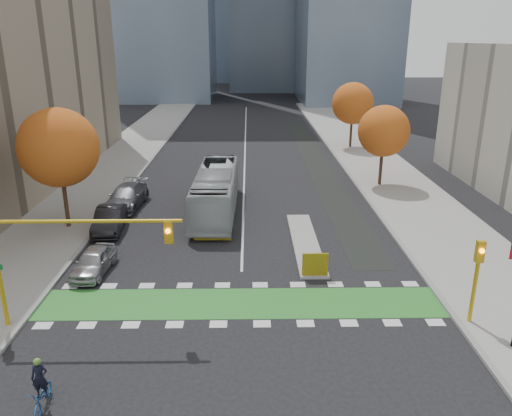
{
  "coord_description": "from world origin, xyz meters",
  "views": [
    {
      "loc": [
        0.43,
        -20.29,
        12.42
      ],
      "look_at": [
        0.84,
        7.27,
        3.0
      ],
      "focal_mm": 35.0,
      "sensor_mm": 36.0,
      "label": 1
    }
  ],
  "objects_px": {
    "hazard_board": "(315,264)",
    "cyclist": "(42,391)",
    "traffic_signal_west": "(54,245)",
    "tree_west": "(59,148)",
    "parked_car_c": "(127,197)",
    "parked_car_b": "(110,219)",
    "traffic_signal_east": "(477,270)",
    "tree_east_far": "(353,103)",
    "bus": "(216,191)",
    "parked_car_a": "(94,261)",
    "tree_east_near": "(384,131)"
  },
  "relations": [
    {
      "from": "tree_east_far",
      "to": "bus",
      "type": "xyz_separation_m",
      "value": [
        -14.52,
        -22.9,
        -3.56
      ]
    },
    {
      "from": "hazard_board",
      "to": "parked_car_c",
      "type": "relative_size",
      "value": 0.24
    },
    {
      "from": "hazard_board",
      "to": "traffic_signal_east",
      "type": "height_order",
      "value": "traffic_signal_east"
    },
    {
      "from": "traffic_signal_west",
      "to": "bus",
      "type": "relative_size",
      "value": 0.71
    },
    {
      "from": "bus",
      "to": "traffic_signal_west",
      "type": "bearing_deg",
      "value": -109.56
    },
    {
      "from": "hazard_board",
      "to": "parked_car_a",
      "type": "height_order",
      "value": "hazard_board"
    },
    {
      "from": "tree_west",
      "to": "parked_car_c",
      "type": "distance_m",
      "value": 7.19
    },
    {
      "from": "traffic_signal_east",
      "to": "parked_car_b",
      "type": "relative_size",
      "value": 0.84
    },
    {
      "from": "tree_east_far",
      "to": "parked_car_b",
      "type": "distance_m",
      "value": 34.44
    },
    {
      "from": "traffic_signal_west",
      "to": "parked_car_a",
      "type": "xyz_separation_m",
      "value": [
        -0.27,
        5.51,
        -3.34
      ]
    },
    {
      "from": "hazard_board",
      "to": "bus",
      "type": "relative_size",
      "value": 0.12
    },
    {
      "from": "parked_car_c",
      "to": "hazard_board",
      "type": "bearing_deg",
      "value": -38.89
    },
    {
      "from": "traffic_signal_east",
      "to": "cyclist",
      "type": "distance_m",
      "value": 18.25
    },
    {
      "from": "traffic_signal_west",
      "to": "tree_east_far",
      "type": "bearing_deg",
      "value": 62.05
    },
    {
      "from": "tree_west",
      "to": "traffic_signal_east",
      "type": "xyz_separation_m",
      "value": [
        22.5,
        -12.51,
        -2.88
      ]
    },
    {
      "from": "tree_west",
      "to": "parked_car_a",
      "type": "distance_m",
      "value": 9.36
    },
    {
      "from": "bus",
      "to": "parked_car_a",
      "type": "relative_size",
      "value": 2.96
    },
    {
      "from": "hazard_board",
      "to": "cyclist",
      "type": "bearing_deg",
      "value": -137.59
    },
    {
      "from": "traffic_signal_west",
      "to": "cyclist",
      "type": "relative_size",
      "value": 4.17
    },
    {
      "from": "tree_west",
      "to": "parked_car_b",
      "type": "xyz_separation_m",
      "value": [
        3.0,
        -0.54,
        -4.81
      ]
    },
    {
      "from": "parked_car_b",
      "to": "parked_car_c",
      "type": "xyz_separation_m",
      "value": [
        0.0,
        5.0,
        0.03
      ]
    },
    {
      "from": "traffic_signal_east",
      "to": "bus",
      "type": "distance_m",
      "value": 20.04
    },
    {
      "from": "hazard_board",
      "to": "traffic_signal_west",
      "type": "height_order",
      "value": "traffic_signal_west"
    },
    {
      "from": "traffic_signal_east",
      "to": "cyclist",
      "type": "bearing_deg",
      "value": -163.28
    },
    {
      "from": "parked_car_b",
      "to": "tree_west",
      "type": "bearing_deg",
      "value": 165.11
    },
    {
      "from": "tree_west",
      "to": "traffic_signal_east",
      "type": "distance_m",
      "value": 25.9
    },
    {
      "from": "tree_east_near",
      "to": "traffic_signal_west",
      "type": "bearing_deg",
      "value": -131.52
    },
    {
      "from": "bus",
      "to": "parked_car_a",
      "type": "height_order",
      "value": "bus"
    },
    {
      "from": "tree_east_near",
      "to": "cyclist",
      "type": "bearing_deg",
      "value": -124.24
    },
    {
      "from": "bus",
      "to": "parked_car_b",
      "type": "xyz_separation_m",
      "value": [
        -6.98,
        -3.64,
        -0.87
      ]
    },
    {
      "from": "parked_car_b",
      "to": "parked_car_c",
      "type": "relative_size",
      "value": 0.85
    },
    {
      "from": "tree_west",
      "to": "tree_east_near",
      "type": "bearing_deg",
      "value": 22.62
    },
    {
      "from": "hazard_board",
      "to": "tree_east_near",
      "type": "relative_size",
      "value": 0.2
    },
    {
      "from": "parked_car_b",
      "to": "hazard_board",
      "type": "bearing_deg",
      "value": -33.93
    },
    {
      "from": "traffic_signal_west",
      "to": "parked_car_c",
      "type": "distance_m",
      "value": 17.31
    },
    {
      "from": "cyclist",
      "to": "tree_east_near",
      "type": "bearing_deg",
      "value": 51.32
    },
    {
      "from": "parked_car_b",
      "to": "tree_east_far",
      "type": "bearing_deg",
      "value": 46.25
    },
    {
      "from": "tree_east_far",
      "to": "traffic_signal_west",
      "type": "distance_m",
      "value": 43.61
    },
    {
      "from": "parked_car_b",
      "to": "parked_car_c",
      "type": "bearing_deg",
      "value": 85.27
    },
    {
      "from": "parked_car_a",
      "to": "parked_car_c",
      "type": "height_order",
      "value": "parked_car_c"
    },
    {
      "from": "cyclist",
      "to": "bus",
      "type": "relative_size",
      "value": 0.17
    },
    {
      "from": "hazard_board",
      "to": "traffic_signal_east",
      "type": "xyz_separation_m",
      "value": [
        6.5,
        -4.71,
        1.93
      ]
    },
    {
      "from": "hazard_board",
      "to": "tree_west",
      "type": "height_order",
      "value": "tree_west"
    },
    {
      "from": "hazard_board",
      "to": "parked_car_b",
      "type": "height_order",
      "value": "parked_car_b"
    },
    {
      "from": "traffic_signal_west",
      "to": "parked_car_b",
      "type": "xyz_separation_m",
      "value": [
        -1.07,
        11.97,
        -3.23
      ]
    },
    {
      "from": "cyclist",
      "to": "bus",
      "type": "xyz_separation_m",
      "value": [
        4.85,
        20.82,
        1.0
      ]
    },
    {
      "from": "traffic_signal_east",
      "to": "cyclist",
      "type": "xyz_separation_m",
      "value": [
        -17.37,
        -5.22,
        -2.05
      ]
    },
    {
      "from": "cyclist",
      "to": "parked_car_b",
      "type": "height_order",
      "value": "cyclist"
    },
    {
      "from": "traffic_signal_west",
      "to": "bus",
      "type": "xyz_separation_m",
      "value": [
        5.91,
        15.61,
        -2.36
      ]
    },
    {
      "from": "traffic_signal_east",
      "to": "parked_car_c",
      "type": "distance_m",
      "value": 25.92
    }
  ]
}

